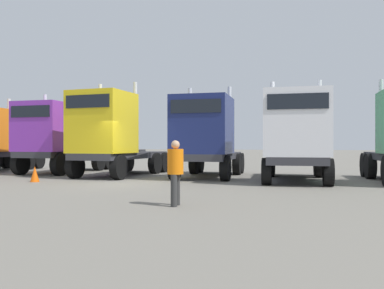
# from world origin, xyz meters

# --- Properties ---
(ground) EXTENTS (200.00, 200.00, 0.00)m
(ground) POSITION_xyz_m (0.00, 0.00, 0.00)
(ground) COLOR slate
(semi_truck_purple) EXTENTS (3.23, 6.58, 4.21)m
(semi_truck_purple) POSITION_xyz_m (-5.95, 3.40, 1.89)
(semi_truck_purple) COLOR #333338
(semi_truck_purple) RESTS_ON ground
(semi_truck_yellow) EXTENTS (2.83, 6.31, 4.46)m
(semi_truck_yellow) POSITION_xyz_m (-2.01, 2.54, 2.01)
(semi_truck_yellow) COLOR #333338
(semi_truck_yellow) RESTS_ON ground
(semi_truck_navy) EXTENTS (3.24, 6.12, 4.20)m
(semi_truck_navy) POSITION_xyz_m (2.33, 3.57, 1.91)
(semi_truck_navy) COLOR #333338
(semi_truck_navy) RESTS_ON ground
(semi_truck_white) EXTENTS (3.39, 6.60, 4.16)m
(semi_truck_white) POSITION_xyz_m (6.38, 2.94, 1.86)
(semi_truck_white) COLOR #333338
(semi_truck_white) RESTS_ON ground
(visitor_in_hivis) EXTENTS (0.46, 0.46, 1.62)m
(visitor_in_hivis) POSITION_xyz_m (4.35, -4.35, 0.93)
(visitor_in_hivis) COLOR #313131
(visitor_in_hivis) RESTS_ON ground
(traffic_cone_near) EXTENTS (0.36, 0.36, 0.63)m
(traffic_cone_near) POSITION_xyz_m (-3.53, -0.60, 0.32)
(traffic_cone_near) COLOR #F2590C
(traffic_cone_near) RESTS_ON ground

